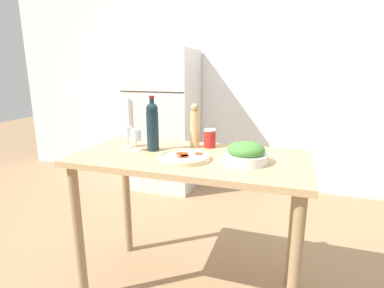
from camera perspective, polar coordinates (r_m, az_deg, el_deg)
name	(u,v)px	position (r m, az deg, el deg)	size (l,w,h in m)	color
wall_back	(245,78)	(3.62, 10.04, 12.20)	(6.40, 0.06, 2.60)	silver
refrigerator	(163,121)	(3.58, -5.55, 4.47)	(0.76, 0.63, 1.62)	silver
prep_counter	(190,178)	(1.78, -0.34, -6.46)	(1.33, 0.67, 0.92)	tan
wine_bottle	(152,125)	(1.82, -7.54, 3.53)	(0.07, 0.07, 0.33)	#142833
wine_glass_near	(136,136)	(1.85, -10.62, 1.49)	(0.06, 0.06, 0.13)	silver
wine_glass_far	(127,133)	(1.95, -12.19, 2.09)	(0.06, 0.06, 0.13)	silver
pepper_mill	(195,126)	(1.89, 0.56, 3.39)	(0.06, 0.06, 0.28)	tan
salad_bowl	(246,153)	(1.62, 10.18, -1.76)	(0.24, 0.24, 0.11)	white
homemade_pizza	(184,157)	(1.65, -1.47, -2.47)	(0.29, 0.29, 0.03)	beige
salt_canister	(210,138)	(1.90, 3.38, 1.13)	(0.08, 0.08, 0.12)	#B2231E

